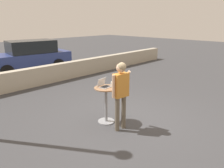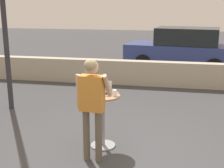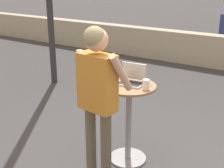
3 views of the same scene
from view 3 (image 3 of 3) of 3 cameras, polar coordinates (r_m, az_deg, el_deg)
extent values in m
cylinder|color=gray|center=(3.89, 2.90, -13.35)|extent=(0.44, 0.44, 0.03)
cylinder|color=gray|center=(3.65, 3.02, -7.24)|extent=(0.07, 0.07, 0.91)
cylinder|color=#8C6647|center=(3.46, 3.16, -0.38)|extent=(0.61, 0.61, 0.02)
cube|color=#B7BABF|center=(3.47, 3.32, 0.04)|extent=(0.31, 0.24, 0.02)
cube|color=black|center=(3.47, 3.32, 0.19)|extent=(0.27, 0.19, 0.00)
cube|color=#B7BABF|center=(3.55, 4.19, 2.35)|extent=(0.30, 0.09, 0.20)
cube|color=white|center=(3.54, 4.16, 2.35)|extent=(0.27, 0.08, 0.18)
cylinder|color=white|center=(3.34, 6.22, -0.06)|extent=(0.07, 0.07, 0.11)
torus|color=white|center=(3.32, 7.02, -0.19)|extent=(0.05, 0.01, 0.05)
cylinder|color=brown|center=(3.36, -3.87, -10.83)|extent=(0.11, 0.11, 0.86)
cylinder|color=brown|center=(3.24, -1.10, -12.03)|extent=(0.11, 0.11, 0.86)
cube|color=orange|center=(2.99, -2.71, 0.28)|extent=(0.40, 0.23, 0.56)
sphere|color=#DBAD89|center=(2.88, -2.85, 8.10)|extent=(0.22, 0.22, 0.22)
sphere|color=#9E8966|center=(2.85, -3.23, 8.55)|extent=(0.20, 0.20, 0.20)
cylinder|color=#DBAD89|center=(3.13, -5.79, 1.39)|extent=(0.07, 0.07, 0.54)
cylinder|color=#DBAD89|center=(2.88, 1.66, 2.03)|extent=(0.10, 0.32, 0.41)
camera|label=1|loc=(5.43, -69.96, 12.26)|focal=35.00mm
camera|label=2|loc=(2.25, -136.45, -5.57)|focal=50.00mm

